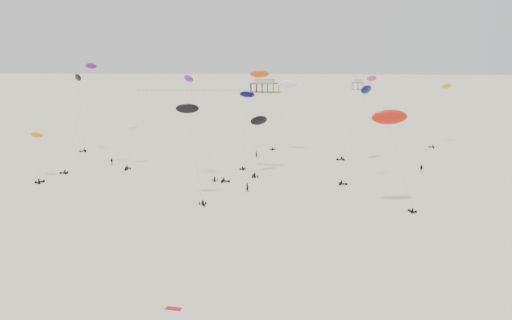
# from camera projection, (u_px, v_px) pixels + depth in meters

# --- Properties ---
(ground_plane) EXTENTS (900.00, 900.00, 0.00)m
(ground_plane) POSITION_uv_depth(u_px,v_px,m) (272.00, 120.00, 210.20)
(ground_plane) COLOR beige
(pavilion_main) EXTENTS (21.00, 13.00, 9.80)m
(pavilion_main) POSITION_uv_depth(u_px,v_px,m) (265.00, 86.00, 356.22)
(pavilion_main) COLOR brown
(pavilion_main) RESTS_ON ground
(pavilion_small) EXTENTS (9.00, 7.00, 8.00)m
(pavilion_small) POSITION_uv_depth(u_px,v_px,m) (358.00, 85.00, 381.39)
(pavilion_small) COLOR brown
(pavilion_small) RESTS_ON ground
(pier_fence) EXTENTS (80.20, 0.20, 1.50)m
(pier_fence) POSITION_uv_depth(u_px,v_px,m) (193.00, 91.00, 360.11)
(pier_fence) COLOR black
(pier_fence) RESTS_ON ground
(rig_0) EXTENTS (8.69, 7.60, 23.35)m
(rig_0) POSITION_uv_depth(u_px,v_px,m) (195.00, 103.00, 110.79)
(rig_0) COLOR black
(rig_0) RESTS_ON ground
(rig_1) EXTENTS (6.10, 8.78, 11.05)m
(rig_1) POSITION_uv_depth(u_px,v_px,m) (38.00, 154.00, 111.43)
(rig_1) COLOR black
(rig_1) RESTS_ON ground
(rig_2) EXTENTS (6.61, 13.59, 26.39)m
(rig_2) POSITION_uv_depth(u_px,v_px,m) (81.00, 104.00, 121.01)
(rig_2) COLOR black
(rig_2) RESTS_ON ground
(rig_3) EXTENTS (3.72, 10.58, 11.12)m
(rig_3) POSITION_uv_depth(u_px,v_px,m) (129.00, 145.00, 124.67)
(rig_3) COLOR black
(rig_3) RESTS_ON ground
(rig_4) EXTENTS (7.16, 9.00, 18.69)m
(rig_4) POSITION_uv_depth(u_px,v_px,m) (191.00, 129.00, 95.80)
(rig_4) COLOR black
(rig_4) RESTS_ON ground
(rig_5) EXTENTS (4.48, 5.56, 19.08)m
(rig_5) POSITION_uv_depth(u_px,v_px,m) (246.00, 111.00, 120.64)
(rig_5) COLOR black
(rig_5) RESTS_ON ground
(rig_7) EXTENTS (8.91, 9.11, 23.51)m
(rig_7) POSITION_uv_depth(u_px,v_px,m) (359.00, 124.00, 108.47)
(rig_7) COLOR black
(rig_7) RESTS_ON ground
(rig_8) EXTENTS (4.91, 10.08, 13.63)m
(rig_8) POSITION_uv_depth(u_px,v_px,m) (258.00, 131.00, 117.15)
(rig_8) COLOR black
(rig_8) RESTS_ON ground
(rig_9) EXTENTS (9.45, 13.90, 20.79)m
(rig_9) POSITION_uv_depth(u_px,v_px,m) (444.00, 98.00, 154.91)
(rig_9) COLOR black
(rig_9) RESTS_ON ground
(rig_10) EXTENTS (4.87, 7.15, 22.16)m
(rig_10) POSITION_uv_depth(u_px,v_px,m) (79.00, 93.00, 142.61)
(rig_10) COLOR black
(rig_10) RESTS_ON ground
(rig_11) EXTENTS (9.61, 5.44, 19.90)m
(rig_11) POSITION_uv_depth(u_px,v_px,m) (361.00, 103.00, 129.83)
(rig_11) COLOR black
(rig_11) RESTS_ON ground
(rig_12) EXTENTS (10.22, 14.69, 25.98)m
(rig_12) POSITION_uv_depth(u_px,v_px,m) (252.00, 98.00, 115.31)
(rig_12) COLOR black
(rig_12) RESTS_ON ground
(rig_13) EXTENTS (8.15, 8.74, 18.22)m
(rig_13) POSITION_uv_depth(u_px,v_px,m) (391.00, 122.00, 91.53)
(rig_13) COLOR black
(rig_13) RESTS_ON ground
(rig_14) EXTENTS (8.00, 3.27, 20.44)m
(rig_14) POSITION_uv_depth(u_px,v_px,m) (286.00, 91.00, 143.12)
(rig_14) COLOR black
(rig_14) RESTS_ON ground
(spectator_0) EXTENTS (0.98, 0.99, 2.27)m
(spectator_0) POSITION_uv_depth(u_px,v_px,m) (247.00, 192.00, 102.37)
(spectator_0) COLOR black
(spectator_0) RESTS_ON ground
(spectator_1) EXTENTS (1.23, 1.05, 2.17)m
(spectator_1) POSITION_uv_depth(u_px,v_px,m) (421.00, 172.00, 119.00)
(spectator_1) COLOR black
(spectator_1) RESTS_ON ground
(spectator_2) EXTENTS (1.28, 0.75, 2.08)m
(spectator_2) POSITION_uv_depth(u_px,v_px,m) (112.00, 165.00, 126.90)
(spectator_2) COLOR black
(spectator_2) RESTS_ON ground
(spectator_3) EXTENTS (0.95, 0.89, 2.16)m
(spectator_3) POSITION_uv_depth(u_px,v_px,m) (256.00, 158.00, 135.36)
(spectator_3) COLOR black
(spectator_3) RESTS_ON ground
(grounded_kite_b) EXTENTS (1.87, 0.91, 0.07)m
(grounded_kite_b) POSITION_uv_depth(u_px,v_px,m) (173.00, 309.00, 55.67)
(grounded_kite_b) COLOR #B80D0B
(grounded_kite_b) RESTS_ON ground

